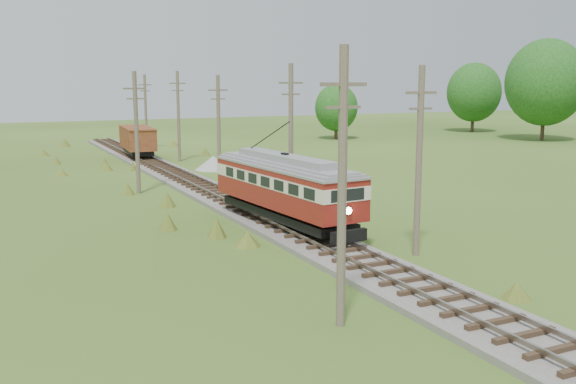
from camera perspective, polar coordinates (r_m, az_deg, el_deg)
railbed_main at (r=42.49m, az=-5.40°, el=-0.67°), size 3.60×96.00×0.57m
streetcar at (r=34.03m, az=-0.28°, el=0.70°), size 3.67×11.74×5.31m
gondola at (r=67.46m, az=-13.24°, el=4.57°), size 3.29×8.44×2.74m
gravel_pile at (r=58.29m, az=-6.47°, el=2.55°), size 3.46×3.67×1.26m
utility_pole_r_2 at (r=29.39m, az=11.56°, el=2.84°), size 1.60×0.30×8.60m
utility_pole_r_3 at (r=40.41m, az=0.26°, el=5.17°), size 1.60×0.30×9.00m
utility_pole_r_4 at (r=52.34m, az=-6.19°, el=5.84°), size 1.60×0.30×8.40m
utility_pole_r_5 at (r=64.81m, az=-9.72°, el=6.74°), size 1.60×0.30×8.90m
utility_pole_r_6 at (r=77.34m, az=-12.53°, el=7.04°), size 1.60×0.30×8.70m
utility_pole_l_a at (r=20.28m, az=4.84°, el=0.51°), size 1.60×0.30×9.00m
utility_pole_l_b at (r=46.44m, az=-13.31°, el=5.26°), size 1.60×0.30×8.60m
tree_right_4 at (r=93.13m, az=21.93°, el=9.02°), size 10.50×10.50×13.53m
tree_right_5 at (r=105.98m, az=16.20°, el=8.51°), size 8.40×8.40×10.82m
tree_mid_b at (r=89.15m, az=4.32°, el=7.49°), size 5.88×5.88×7.57m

